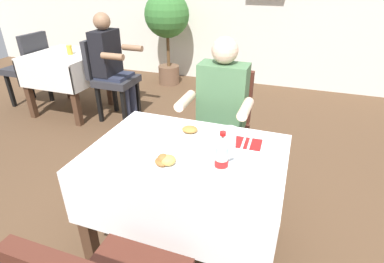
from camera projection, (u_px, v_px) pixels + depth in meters
name	position (u px, v px, depth m)	size (l,w,h in m)	color
ground_plane	(185.00, 254.00, 2.01)	(11.00, 11.00, 0.00)	brown
main_dining_table	(186.00, 178.00, 1.78)	(1.10, 0.80, 0.76)	white
chair_far_diner_seat	(221.00, 125.00, 2.46)	(0.44, 0.50, 0.97)	#4C2319
seated_diner_far	(220.00, 113.00, 2.29)	(0.50, 0.46, 1.26)	#282D42
plate_near_camera	(166.00, 162.00, 1.57)	(0.24, 0.24, 0.07)	white
plate_far_diner	(190.00, 132.00, 1.88)	(0.23, 0.23, 0.05)	white
beer_glass_left	(229.00, 144.00, 1.57)	(0.07, 0.07, 0.20)	white
cola_bottle_primary	(222.00, 157.00, 1.46)	(0.07, 0.07, 0.24)	silver
napkin_cutlery_set	(247.00, 143.00, 1.78)	(0.17, 0.19, 0.01)	maroon
background_dining_table	(67.00, 69.00, 3.81)	(0.81, 0.82, 0.76)	white
background_chair_left	(29.00, 65.00, 4.00)	(0.50, 0.44, 0.97)	#2D2D33
background_chair_right	(109.00, 75.00, 3.64)	(0.50, 0.44, 0.97)	#2D2D33
background_patron	(111.00, 62.00, 3.55)	(0.46, 0.50, 1.26)	#282D42
background_table_tumbler	(70.00, 50.00, 3.66)	(0.06, 0.06, 0.11)	gold
potted_plant_corner	(167.00, 21.00, 4.60)	(0.68, 0.68, 1.42)	brown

